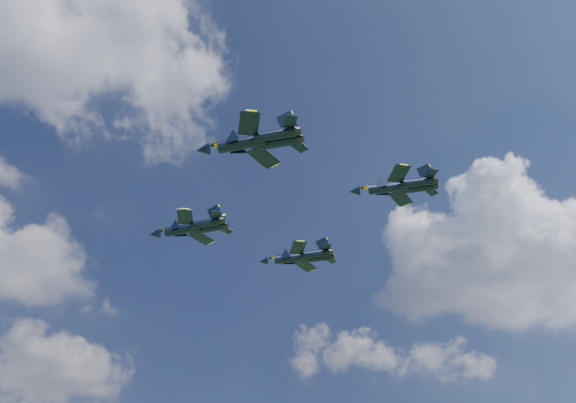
{
  "coord_description": "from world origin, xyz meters",
  "views": [
    {
      "loc": [
        -47.76,
        -80.11,
        3.52
      ],
      "look_at": [
        -5.59,
        -3.47,
        65.21
      ],
      "focal_mm": 40.0,
      "sensor_mm": 36.0,
      "label": 1
    }
  ],
  "objects_px": {
    "jet_lead": "(181,229)",
    "jet_right": "(289,258)",
    "jet_left": "(239,143)",
    "jet_slot": "(385,188)"
  },
  "relations": [
    {
      "from": "jet_right",
      "to": "jet_slot",
      "type": "bearing_deg",
      "value": -135.35
    },
    {
      "from": "jet_lead",
      "to": "jet_right",
      "type": "bearing_deg",
      "value": -39.67
    },
    {
      "from": "jet_lead",
      "to": "jet_left",
      "type": "height_order",
      "value": "jet_left"
    },
    {
      "from": "jet_right",
      "to": "jet_slot",
      "type": "xyz_separation_m",
      "value": [
        1.4,
        -28.98,
        -1.44
      ]
    },
    {
      "from": "jet_lead",
      "to": "jet_right",
      "type": "xyz_separation_m",
      "value": [
        22.71,
        1.74,
        1.48
      ]
    },
    {
      "from": "jet_lead",
      "to": "jet_slot",
      "type": "distance_m",
      "value": 36.37
    },
    {
      "from": "jet_lead",
      "to": "jet_right",
      "type": "height_order",
      "value": "jet_right"
    },
    {
      "from": "jet_right",
      "to": "jet_slot",
      "type": "height_order",
      "value": "jet_right"
    },
    {
      "from": "jet_left",
      "to": "jet_right",
      "type": "height_order",
      "value": "jet_right"
    },
    {
      "from": "jet_slot",
      "to": "jet_right",
      "type": "bearing_deg",
      "value": 42.44
    }
  ]
}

